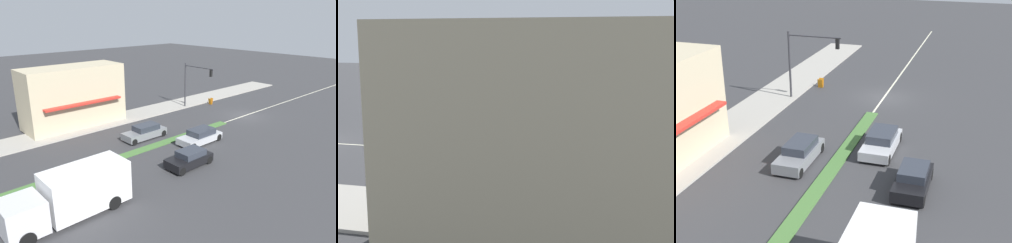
{
  "view_description": "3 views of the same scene",
  "coord_description": "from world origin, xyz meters",
  "views": [
    {
      "loc": [
        -21.42,
        31.85,
        11.57
      ],
      "look_at": [
        0.74,
        11.66,
        1.69
      ],
      "focal_mm": 35.0,
      "sensor_mm": 36.0,
      "label": 1
    },
    {
      "loc": [
        23.06,
        17.68,
        5.96
      ],
      "look_at": [
        0.76,
        12.15,
        1.86
      ],
      "focal_mm": 50.0,
      "sensor_mm": 36.0,
      "label": 2
    },
    {
      "loc": [
        -8.2,
        37.16,
        13.23
      ],
      "look_at": [
        0.56,
        9.56,
        1.42
      ],
      "focal_mm": 50.0,
      "sensor_mm": 36.0,
      "label": 3
    }
  ],
  "objects": [
    {
      "name": "sidewalk_right",
      "position": [
        9.0,
        18.5,
        0.06
      ],
      "size": [
        4.0,
        73.0,
        0.12
      ],
      "primitive_type": "cube",
      "color": "#A8A399",
      "rests_on": "ground"
    },
    {
      "name": "delivery_truck",
      "position": [
        -5.0,
        24.55,
        1.47
      ],
      "size": [
        2.44,
        7.5,
        2.87
      ],
      "color": "silver",
      "rests_on": "ground"
    },
    {
      "name": "warning_aframe_sign",
      "position": [
        6.14,
        -0.99,
        0.43
      ],
      "size": [
        0.45,
        0.53,
        0.84
      ],
      "color": "orange",
      "rests_on": "ground"
    },
    {
      "name": "pedestrian",
      "position": [
        10.02,
        10.92,
        0.98
      ],
      "size": [
        0.34,
        0.34,
        1.64
      ],
      "color": "#282D42",
      "rests_on": "sidewalk_right"
    },
    {
      "name": "ground_plane",
      "position": [
        0.0,
        18.0,
        0.0
      ],
      "size": [
        160.0,
        160.0,
        0.0
      ],
      "primitive_type": "plane",
      "color": "#38383A"
    },
    {
      "name": "suv_black",
      "position": [
        -5.0,
        14.6,
        0.64
      ],
      "size": [
        1.78,
        3.91,
        1.33
      ],
      "color": "black",
      "rests_on": "ground"
    },
    {
      "name": "building_corner_store",
      "position": [
        10.42,
        16.49,
        3.27
      ],
      "size": [
        4.78,
        10.5,
        6.3
      ],
      "color": "#C6B793",
      "rests_on": "sidewalk_right"
    },
    {
      "name": "suv_grey",
      "position": [
        2.2,
        13.39,
        0.64
      ],
      "size": [
        1.74,
        4.39,
        1.36
      ],
      "color": "slate",
      "rests_on": "ground"
    },
    {
      "name": "lane_marking_center",
      "position": [
        0.0,
        0.0,
        0.0
      ],
      "size": [
        0.16,
        60.0,
        0.01
      ],
      "primitive_type": "cube",
      "color": "beige",
      "rests_on": "ground"
    },
    {
      "name": "traffic_signal_main",
      "position": [
        6.12,
        2.47,
        3.9
      ],
      "size": [
        4.59,
        0.34,
        5.6
      ],
      "color": "#333338",
      "rests_on": "sidewalk_right"
    },
    {
      "name": "median_strip",
      "position": [
        0.0,
        27.0,
        0.05
      ],
      "size": [
        0.9,
        46.0,
        0.1
      ],
      "primitive_type": "cube",
      "color": "#477538",
      "rests_on": "ground"
    },
    {
      "name": "sedan_silver",
      "position": [
        -2.2,
        10.27,
        0.64
      ],
      "size": [
        1.91,
        4.43,
        1.34
      ],
      "color": "#B7BABF",
      "rests_on": "ground"
    }
  ]
}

